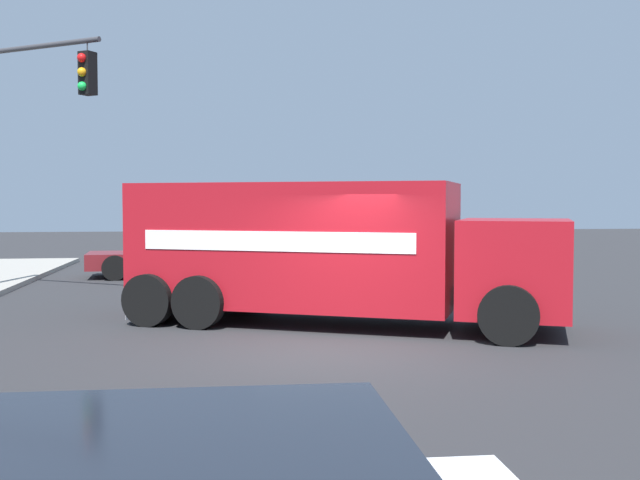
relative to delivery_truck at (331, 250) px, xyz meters
The scene contains 3 objects.
ground_plane 3.00m from the delivery_truck, behind, with size 100.00×100.00×0.00m, color #2B2B2D.
delivery_truck is the anchor object (origin of this frame).
pickup_maroon 10.62m from the delivery_truck, 19.90° to the left, with size 2.53×5.32×1.38m.
Camera 1 is at (-11.53, 1.86, 2.36)m, focal length 41.76 mm.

